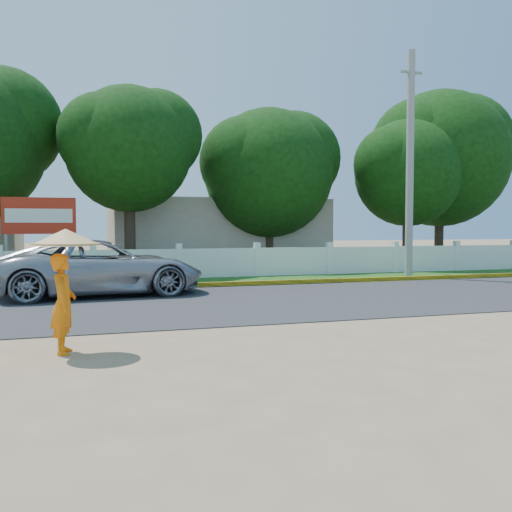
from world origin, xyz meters
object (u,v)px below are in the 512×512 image
at_px(vehicle, 101,268).
at_px(utility_pole, 410,165).
at_px(billboard, 39,220).
at_px(monk_with_parasol, 64,272).

bearing_deg(vehicle, utility_pole, -84.78).
relative_size(utility_pole, billboard, 2.84).
relative_size(monk_with_parasol, billboard, 0.64).
distance_m(utility_pole, billboard, 13.62).
bearing_deg(utility_pole, monk_with_parasol, -141.90).
xyz_separation_m(vehicle, billboard, (-1.86, 5.41, 1.36)).
height_order(vehicle, billboard, billboard).
xyz_separation_m(vehicle, monk_with_parasol, (-0.86, -7.25, 0.45)).
distance_m(utility_pole, vehicle, 11.94).
relative_size(utility_pole, monk_with_parasol, 4.44).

